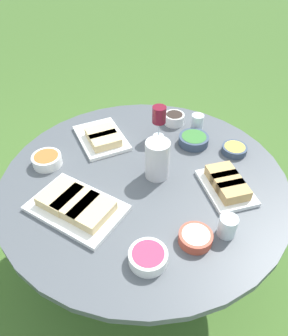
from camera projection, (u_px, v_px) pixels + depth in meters
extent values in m
plane|color=#446B2B|center=(144.00, 262.00, 2.05)|extent=(40.00, 40.00, 0.00)
cylinder|color=#4C4C51|center=(144.00, 261.00, 2.04)|extent=(0.51, 0.51, 0.02)
cylinder|color=#4C4C51|center=(144.00, 226.00, 1.81)|extent=(0.11, 0.11, 0.67)
cylinder|color=#4C5156|center=(144.00, 180.00, 1.58)|extent=(1.37, 1.37, 0.03)
cylinder|color=silver|center=(157.00, 159.00, 1.52)|extent=(0.12, 0.12, 0.19)
cone|color=silver|center=(153.00, 139.00, 1.50)|extent=(0.03, 0.03, 0.02)
cylinder|color=silver|center=(158.00, 136.00, 1.82)|extent=(0.06, 0.06, 0.01)
cylinder|color=silver|center=(159.00, 129.00, 1.79)|extent=(0.01, 0.01, 0.09)
cylinder|color=maroon|center=(159.00, 115.00, 1.73)|extent=(0.07, 0.07, 0.09)
cube|color=white|center=(101.00, 138.00, 1.79)|extent=(0.33, 0.24, 0.02)
cube|color=#E0C184|center=(105.00, 141.00, 1.72)|extent=(0.12, 0.15, 0.04)
cube|color=#E0C184|center=(101.00, 133.00, 1.77)|extent=(0.12, 0.15, 0.04)
cube|color=white|center=(226.00, 188.00, 1.50)|extent=(0.31, 0.23, 0.02)
cube|color=tan|center=(221.00, 173.00, 1.53)|extent=(0.12, 0.14, 0.05)
cube|color=tan|center=(227.00, 182.00, 1.48)|extent=(0.12, 0.14, 0.05)
cube|color=tan|center=(234.00, 192.00, 1.43)|extent=(0.12, 0.14, 0.05)
cube|color=white|center=(77.00, 208.00, 1.41)|extent=(0.48, 0.44, 0.02)
cube|color=#E0C184|center=(92.00, 212.00, 1.35)|extent=(0.21, 0.22, 0.04)
cube|color=#E0C184|center=(76.00, 203.00, 1.39)|extent=(0.21, 0.22, 0.04)
cube|color=#E0C184|center=(60.00, 195.00, 1.42)|extent=(0.21, 0.22, 0.04)
cylinder|color=#334256|center=(234.00, 149.00, 1.70)|extent=(0.13, 0.13, 0.04)
cylinder|color=#E0C147|center=(235.00, 148.00, 1.70)|extent=(0.11, 0.11, 0.02)
cylinder|color=#334256|center=(194.00, 140.00, 1.76)|extent=(0.16, 0.16, 0.05)
cylinder|color=#387533|center=(194.00, 138.00, 1.75)|extent=(0.13, 0.13, 0.02)
cylinder|color=white|center=(174.00, 119.00, 1.90)|extent=(0.12, 0.12, 0.06)
cylinder|color=#2D231E|center=(174.00, 116.00, 1.89)|extent=(0.09, 0.09, 0.03)
cylinder|color=white|center=(148.00, 257.00, 1.21)|extent=(0.15, 0.15, 0.05)
cylinder|color=#D6385B|center=(148.00, 255.00, 1.20)|extent=(0.12, 0.12, 0.02)
cylinder|color=#B74733|center=(195.00, 238.00, 1.28)|extent=(0.13, 0.13, 0.04)
cylinder|color=silver|center=(196.00, 236.00, 1.27)|extent=(0.11, 0.11, 0.02)
cylinder|color=white|center=(47.00, 160.00, 1.63)|extent=(0.15, 0.15, 0.05)
cylinder|color=#CC662D|center=(46.00, 158.00, 1.61)|extent=(0.12, 0.12, 0.02)
cylinder|color=silver|center=(228.00, 226.00, 1.29)|extent=(0.07, 0.07, 0.09)
cylinder|color=silver|center=(197.00, 123.00, 1.84)|extent=(0.07, 0.07, 0.10)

